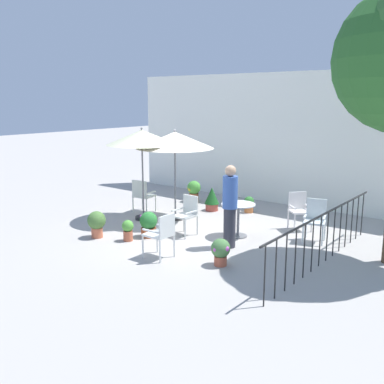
{
  "coord_description": "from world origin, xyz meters",
  "views": [
    {
      "loc": [
        6.43,
        -7.94,
        3.13
      ],
      "look_at": [
        0.0,
        0.27,
        0.93
      ],
      "focal_mm": 41.46,
      "sensor_mm": 36.0,
      "label": 1
    }
  ],
  "objects": [
    {
      "name": "ground_plane",
      "position": [
        0.0,
        0.0,
        0.0
      ],
      "size": [
        60.0,
        60.0,
        0.0
      ],
      "primitive_type": "plane",
      "color": "#AAA49E"
    },
    {
      "name": "potted_plant_6",
      "position": [
        1.92,
        -1.3,
        0.3
      ],
      "size": [
        0.39,
        0.38,
        0.53
      ],
      "color": "#BB5B3F",
      "rests_on": "ground"
    },
    {
      "name": "potted_plant_4",
      "position": [
        -0.41,
        -0.84,
        0.31
      ],
      "size": [
        0.41,
        0.41,
        0.59
      ],
      "color": "#A74C2A",
      "rests_on": "ground"
    },
    {
      "name": "patio_umbrella_1",
      "position": [
        -1.56,
        0.18,
        2.14
      ],
      "size": [
        1.83,
        1.83,
        2.41
      ],
      "color": "#2D2D2D",
      "rests_on": "ground"
    },
    {
      "name": "potted_plant_5",
      "position": [
        0.26,
        2.52,
        0.24
      ],
      "size": [
        0.28,
        0.28,
        0.46
      ],
      "color": "#C06C39",
      "rests_on": "ground"
    },
    {
      "name": "patio_chair_3",
      "position": [
        -2.07,
        0.67,
        0.54
      ],
      "size": [
        0.56,
        0.54,
        0.93
      ],
      "color": "silver",
      "rests_on": "ground"
    },
    {
      "name": "potted_plant_0",
      "position": [
        -1.3,
        -1.61,
        0.36
      ],
      "size": [
        0.42,
        0.42,
        0.62
      ],
      "color": "#C66646",
      "rests_on": "ground"
    },
    {
      "name": "patio_chair_1",
      "position": [
        0.18,
        -0.16,
        0.54
      ],
      "size": [
        0.47,
        0.49,
        0.92
      ],
      "color": "silver",
      "rests_on": "ground"
    },
    {
      "name": "patio_chair_0",
      "position": [
        0.78,
        -1.7,
        0.54
      ],
      "size": [
        0.5,
        0.47,
        0.92
      ],
      "color": "silver",
      "rests_on": "ground"
    },
    {
      "name": "potted_plant_2",
      "position": [
        -1.77,
        2.62,
        0.37
      ],
      "size": [
        0.42,
        0.43,
        0.65
      ],
      "color": "brown",
      "rests_on": "ground"
    },
    {
      "name": "patio_chair_2",
      "position": [
        2.05,
        1.86,
        0.53
      ],
      "size": [
        0.64,
        0.64,
        0.91
      ],
      "color": "white",
      "rests_on": "ground"
    },
    {
      "name": "potted_plant_3",
      "position": [
        -0.68,
        2.05,
        0.36
      ],
      "size": [
        0.41,
        0.41,
        0.68
      ],
      "color": "#AA493C",
      "rests_on": "ground"
    },
    {
      "name": "villa_facade",
      "position": [
        0.0,
        4.19,
        1.94
      ],
      "size": [
        10.02,
        0.3,
        3.89
      ],
      "primitive_type": "cube",
      "color": "white",
      "rests_on": "ground"
    },
    {
      "name": "patio_umbrella_0",
      "position": [
        -0.9,
        0.7,
        2.07
      ],
      "size": [
        2.01,
        2.01,
        2.36
      ],
      "color": "#2D2D2D",
      "rests_on": "ground"
    },
    {
      "name": "potted_plant_1",
      "position": [
        -0.57,
        -1.34,
        0.26
      ],
      "size": [
        0.26,
        0.26,
        0.48
      ],
      "color": "#BD5F41",
      "rests_on": "ground"
    },
    {
      "name": "cafe_table_0",
      "position": [
        1.2,
        0.45,
        0.54
      ],
      "size": [
        0.78,
        0.78,
        0.78
      ],
      "color": "silver",
      "rests_on": "ground"
    },
    {
      "name": "standing_person",
      "position": [
        1.46,
        -0.29,
        0.93
      ],
      "size": [
        0.44,
        0.44,
        1.78
      ],
      "color": "#33333D",
      "rests_on": "ground"
    },
    {
      "name": "terrace_railing",
      "position": [
        3.42,
        0.0,
        0.68
      ],
      "size": [
        0.03,
        4.97,
        1.01
      ],
      "color": "black",
      "rests_on": "ground"
    },
    {
      "name": "patio_chair_4",
      "position": [
        2.73,
        1.22,
        0.55
      ],
      "size": [
        0.55,
        0.55,
        0.95
      ],
      "color": "silver",
      "rests_on": "ground"
    }
  ]
}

